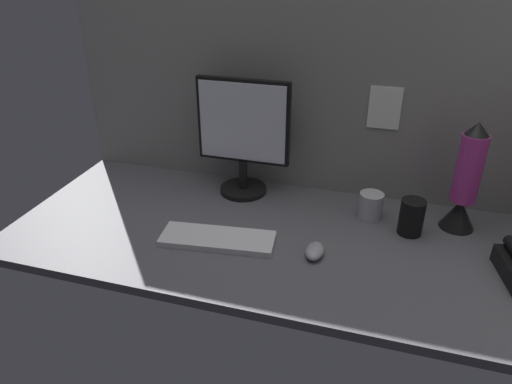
{
  "coord_description": "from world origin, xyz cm",
  "views": [
    {
      "loc": [
        32.04,
        -133.2,
        87.7
      ],
      "look_at": [
        -8.11,
        0.0,
        14.0
      ],
      "focal_mm": 33.71,
      "sensor_mm": 36.0,
      "label": 1
    }
  ],
  "objects_px": {
    "keyboard": "(218,239)",
    "lava_lamp": "(465,186)",
    "mug_steel": "(371,205)",
    "monitor": "(243,134)",
    "mouse": "(315,251)",
    "mug_black_travel": "(411,217)"
  },
  "relations": [
    {
      "from": "monitor",
      "to": "lava_lamp",
      "type": "xyz_separation_m",
      "value": [
        0.78,
        -0.05,
        -0.08
      ]
    },
    {
      "from": "keyboard",
      "to": "lava_lamp",
      "type": "xyz_separation_m",
      "value": [
        0.75,
        0.32,
        0.15
      ]
    },
    {
      "from": "mug_black_travel",
      "to": "lava_lamp",
      "type": "distance_m",
      "value": 0.2
    },
    {
      "from": "keyboard",
      "to": "mug_black_travel",
      "type": "xyz_separation_m",
      "value": [
        0.6,
        0.23,
        0.05
      ]
    },
    {
      "from": "keyboard",
      "to": "monitor",
      "type": "bearing_deg",
      "value": 87.41
    },
    {
      "from": "mouse",
      "to": "mug_steel",
      "type": "relative_size",
      "value": 1.04
    },
    {
      "from": "mouse",
      "to": "lava_lamp",
      "type": "height_order",
      "value": "lava_lamp"
    },
    {
      "from": "mug_black_travel",
      "to": "lava_lamp",
      "type": "bearing_deg",
      "value": 28.99
    },
    {
      "from": "monitor",
      "to": "mug_steel",
      "type": "relative_size",
      "value": 4.77
    },
    {
      "from": "mug_steel",
      "to": "lava_lamp",
      "type": "bearing_deg",
      "value": 3.25
    },
    {
      "from": "keyboard",
      "to": "lava_lamp",
      "type": "relative_size",
      "value": 0.98
    },
    {
      "from": "mug_black_travel",
      "to": "lava_lamp",
      "type": "xyz_separation_m",
      "value": [
        0.15,
        0.09,
        0.1
      ]
    },
    {
      "from": "monitor",
      "to": "keyboard",
      "type": "bearing_deg",
      "value": -85.66
    },
    {
      "from": "mug_steel",
      "to": "keyboard",
      "type": "bearing_deg",
      "value": -146.85
    },
    {
      "from": "mug_black_travel",
      "to": "mug_steel",
      "type": "relative_size",
      "value": 1.32
    },
    {
      "from": "monitor",
      "to": "mouse",
      "type": "height_order",
      "value": "monitor"
    },
    {
      "from": "mouse",
      "to": "mug_steel",
      "type": "height_order",
      "value": "mug_steel"
    },
    {
      "from": "mouse",
      "to": "lava_lamp",
      "type": "distance_m",
      "value": 0.55
    },
    {
      "from": "mug_steel",
      "to": "lava_lamp",
      "type": "height_order",
      "value": "lava_lamp"
    },
    {
      "from": "monitor",
      "to": "keyboard",
      "type": "height_order",
      "value": "monitor"
    },
    {
      "from": "monitor",
      "to": "mug_black_travel",
      "type": "height_order",
      "value": "monitor"
    },
    {
      "from": "mouse",
      "to": "mug_black_travel",
      "type": "bearing_deg",
      "value": 38.96
    }
  ]
}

